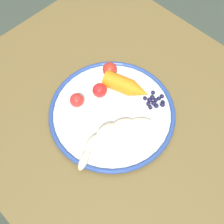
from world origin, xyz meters
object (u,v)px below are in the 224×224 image
tomato_far (77,100)px  carrot_orange (127,86)px  plate (112,113)px  banana (109,134)px  dining_table (130,136)px  blueberry_pile (155,101)px  tomato_near (100,90)px  tomato_mid (110,70)px

tomato_far → carrot_orange: bearing=62.1°
plate → banana: 0.07m
plate → carrot_orange: size_ratio=2.48×
dining_table → banana: (-0.00, -0.08, 0.13)m
banana → blueberry_pile: size_ratio=3.50×
plate → tomato_far: size_ratio=8.91×
dining_table → tomato_near: size_ratio=25.21×
tomato_far → tomato_near: bearing=71.7°
plate → blueberry_pile: (0.06, 0.10, 0.01)m
dining_table → banana: banana is taller
banana → blueberry_pile: (0.02, 0.15, -0.01)m
blueberry_pile → banana: bearing=-96.2°
banana → dining_table: bearing=86.8°
banana → tomato_near: (-0.10, 0.07, 0.01)m
tomato_far → tomato_mid: bearing=93.3°
carrot_orange → tomato_far: size_ratio=3.60×
tomato_near → tomato_mid: bearing=112.9°
blueberry_pile → tomato_near: (-0.12, -0.08, 0.01)m
banana → tomato_far: 0.12m
tomato_near → blueberry_pile: bearing=34.8°
banana → carrot_orange: bearing=115.5°
dining_table → tomato_far: (-0.12, -0.07, 0.14)m
banana → carrot_orange: carrot_orange is taller
banana → carrot_orange: size_ratio=1.67×
tomato_near → tomato_mid: size_ratio=0.94×
plate → tomato_mid: 0.12m
dining_table → banana: 0.15m
plate → tomato_far: 0.09m
dining_table → blueberry_pile: blueberry_pile is taller
dining_table → blueberry_pile: size_ratio=15.38×
plate → banana: (0.04, -0.05, 0.02)m
carrot_orange → tomato_mid: bearing=173.5°
blueberry_pile → tomato_near: 0.14m
blueberry_pile → tomato_mid: tomato_mid is taller
plate → tomato_near: size_ratio=8.53×
tomato_near → tomato_far: (-0.02, -0.06, -0.00)m
tomato_near → plate: bearing=-14.4°
carrot_orange → tomato_mid: 0.07m
plate → tomato_far: (-0.08, -0.04, 0.02)m
blueberry_pile → plate: bearing=-120.7°
blueberry_pile → tomato_far: size_ratio=1.71×
carrot_orange → tomato_mid: size_ratio=3.25×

